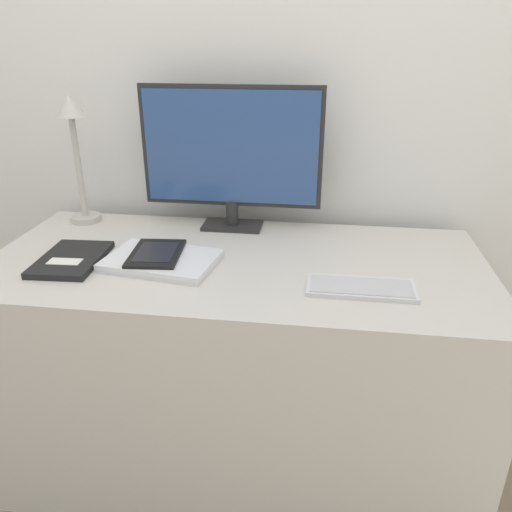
% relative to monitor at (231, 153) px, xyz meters
% --- Properties ---
extents(ground_plane, '(10.00, 10.00, 0.00)m').
position_rel_monitor_xyz_m(ground_plane, '(0.06, -0.42, -0.98)').
color(ground_plane, gray).
extents(wall_back, '(3.60, 0.05, 2.40)m').
position_rel_monitor_xyz_m(wall_back, '(0.06, 0.15, 0.22)').
color(wall_back, silver).
rests_on(wall_back, ground_plane).
extents(desk, '(1.43, 0.67, 0.73)m').
position_rel_monitor_xyz_m(desk, '(0.06, -0.26, -0.61)').
color(desk, beige).
rests_on(desk, ground_plane).
extents(monitor, '(0.58, 0.11, 0.46)m').
position_rel_monitor_xyz_m(monitor, '(0.00, 0.00, 0.00)').
color(monitor, '#262626').
rests_on(monitor, desk).
extents(keyboard, '(0.27, 0.12, 0.01)m').
position_rel_monitor_xyz_m(keyboard, '(0.40, -0.40, -0.24)').
color(keyboard, silver).
rests_on(keyboard, desk).
extents(laptop, '(0.33, 0.25, 0.02)m').
position_rel_monitor_xyz_m(laptop, '(-0.14, -0.32, -0.24)').
color(laptop, silver).
rests_on(laptop, desk).
extents(ereader, '(0.15, 0.21, 0.01)m').
position_rel_monitor_xyz_m(ereader, '(-0.16, -0.31, -0.22)').
color(ereader, black).
rests_on(ereader, laptop).
extents(desk_lamp, '(0.10, 0.10, 0.42)m').
position_rel_monitor_xyz_m(desk_lamp, '(-0.52, -0.01, 0.03)').
color(desk_lamp, '#BCB7AD').
rests_on(desk_lamp, desk).
extents(notebook, '(0.18, 0.25, 0.02)m').
position_rel_monitor_xyz_m(notebook, '(-0.40, -0.34, -0.24)').
color(notebook, black).
rests_on(notebook, desk).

